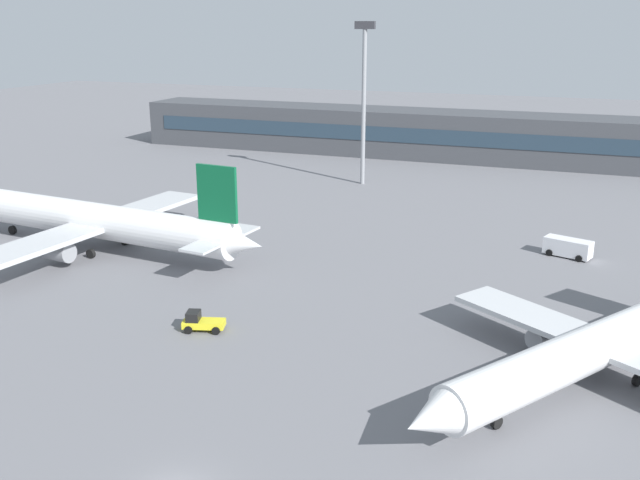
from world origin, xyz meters
The scene contains 7 objects.
ground_plane centered at (0.00, 40.00, 0.00)m, with size 400.00×400.00×0.00m, color slate.
terminal_building centered at (0.00, 109.33, 4.50)m, with size 139.67×12.13×9.00m.
airplane_near centered at (22.06, 22.73, 2.87)m, with size 24.52×33.52×9.42m.
airplane_mid centered at (-33.69, 36.40, 3.52)m, with size 46.77×32.75×11.55m.
baggage_tug_yellow centered at (-9.85, 20.40, 0.80)m, with size 3.88×2.63×1.75m.
service_van_white centered at (18.83, 53.17, 1.11)m, with size 5.56×3.51×2.08m.
floodlight_tower_west centered at (-14.62, 81.46, 14.88)m, with size 3.20×0.80×25.72m.
Camera 1 is at (20.14, -29.40, 25.71)m, focal length 40.27 mm.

